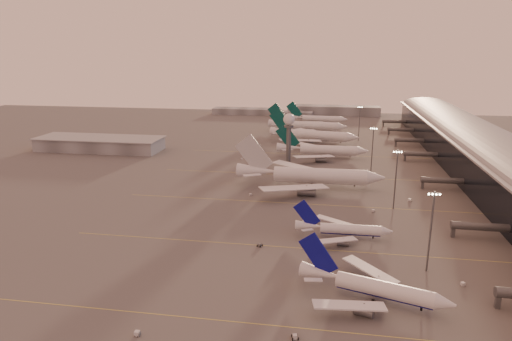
# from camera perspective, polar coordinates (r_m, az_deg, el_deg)

# --- Properties ---
(ground) EXTENTS (700.00, 700.00, 0.00)m
(ground) POSITION_cam_1_polar(r_m,az_deg,el_deg) (148.11, -2.46, -10.74)
(ground) COLOR #4C4A4A
(ground) RESTS_ON ground
(taxiway_markings) EXTENTS (180.00, 185.25, 0.02)m
(taxiway_markings) POSITION_cam_1_polar(r_m,az_deg,el_deg) (197.24, 9.51, -4.22)
(taxiway_markings) COLOR gold
(taxiway_markings) RESTS_ON ground
(terminal) EXTENTS (57.00, 362.00, 23.04)m
(terminal) POSITION_cam_1_polar(r_m,az_deg,el_deg) (259.11, 27.14, 1.37)
(terminal) COLOR black
(terminal) RESTS_ON ground
(hangar) EXTENTS (82.00, 27.00, 8.50)m
(hangar) POSITION_cam_1_polar(r_m,az_deg,el_deg) (314.03, -18.94, 3.20)
(hangar) COLOR slate
(hangar) RESTS_ON ground
(radar_tower) EXTENTS (6.40, 6.40, 31.10)m
(radar_tower) POSITION_cam_1_polar(r_m,az_deg,el_deg) (255.19, 4.13, 5.20)
(radar_tower) COLOR #4F5155
(radar_tower) RESTS_ON ground
(mast_a) EXTENTS (3.60, 0.56, 25.00)m
(mast_a) POSITION_cam_1_polar(r_m,az_deg,el_deg) (143.11, 21.02, -6.74)
(mast_a) COLOR #4F5155
(mast_a) RESTS_ON ground
(mast_b) EXTENTS (3.60, 0.56, 25.00)m
(mast_b) POSITION_cam_1_polar(r_m,az_deg,el_deg) (194.11, 17.08, -0.76)
(mast_b) COLOR #4F5155
(mast_b) RESTS_ON ground
(mast_c) EXTENTS (3.60, 0.56, 25.00)m
(mast_c) POSITION_cam_1_polar(r_m,az_deg,el_deg) (246.69, 14.34, 2.72)
(mast_c) COLOR #4F5155
(mast_c) RESTS_ON ground
(mast_d) EXTENTS (3.60, 0.56, 25.00)m
(mast_d) POSITION_cam_1_polar(r_m,az_deg,el_deg) (334.88, 12.80, 5.97)
(mast_d) COLOR #4F5155
(mast_d) RESTS_ON ground
(distant_horizon) EXTENTS (165.00, 37.50, 9.00)m
(distant_horizon) POSITION_cam_1_polar(r_m,az_deg,el_deg) (460.25, 6.22, 7.40)
(distant_horizon) COLOR slate
(distant_horizon) RESTS_ON ground
(narrowbody_near) EXTENTS (40.06, 31.46, 16.17)m
(narrowbody_near) POSITION_cam_1_polar(r_m,az_deg,el_deg) (127.18, 14.40, -14.20)
(narrowbody_near) COLOR silver
(narrowbody_near) RESTS_ON ground
(narrowbody_mid) EXTENTS (34.53, 27.59, 13.50)m
(narrowbody_mid) POSITION_cam_1_polar(r_m,az_deg,el_deg) (163.49, 10.85, -7.40)
(narrowbody_mid) COLOR silver
(narrowbody_mid) RESTS_ON ground
(widebody_white) EXTENTS (71.09, 57.00, 25.02)m
(widebody_white) POSITION_cam_1_polar(r_m,az_deg,el_deg) (218.81, 6.76, -0.99)
(widebody_white) COLOR silver
(widebody_white) RESTS_ON ground
(greentail_a) EXTENTS (56.09, 45.31, 20.38)m
(greentail_a) POSITION_cam_1_polar(r_m,az_deg,el_deg) (279.04, 8.30, 2.30)
(greentail_a) COLOR silver
(greentail_a) RESTS_ON ground
(greentail_b) EXTENTS (63.59, 50.89, 23.31)m
(greentail_b) POSITION_cam_1_polar(r_m,az_deg,el_deg) (322.68, 7.24, 4.16)
(greentail_b) COLOR silver
(greentail_b) RESTS_ON ground
(greentail_c) EXTENTS (62.87, 50.66, 22.82)m
(greentail_c) POSITION_cam_1_polar(r_m,az_deg,el_deg) (362.88, 6.46, 5.38)
(greentail_c) COLOR silver
(greentail_c) RESTS_ON ground
(greentail_d) EXTENTS (53.75, 43.37, 19.52)m
(greentail_d) POSITION_cam_1_polar(r_m,az_deg,el_deg) (404.80, 7.66, 6.25)
(greentail_d) COLOR silver
(greentail_d) RESTS_ON ground
(gsv_truck_a) EXTENTS (6.01, 2.32, 2.43)m
(gsv_truck_a) POSITION_cam_1_polar(r_m,az_deg,el_deg) (114.76, -14.43, -18.89)
(gsv_truck_a) COLOR silver
(gsv_truck_a) RESTS_ON ground
(gsv_tug_near) EXTENTS (2.91, 3.92, 1.00)m
(gsv_tug_near) POSITION_cam_1_polar(r_m,az_deg,el_deg) (111.38, 4.89, -20.02)
(gsv_tug_near) COLOR silver
(gsv_tug_near) RESTS_ON ground
(gsv_catering_a) EXTENTS (5.45, 4.09, 4.09)m
(gsv_catering_a) POSITION_cam_1_polar(r_m,az_deg,el_deg) (143.19, 24.57, -12.24)
(gsv_catering_a) COLOR silver
(gsv_catering_a) RESTS_ON ground
(gsv_tug_mid) EXTENTS (3.93, 3.24, 0.97)m
(gsv_tug_mid) POSITION_cam_1_polar(r_m,az_deg,el_deg) (154.92, 0.47, -9.32)
(gsv_tug_mid) COLOR #505254
(gsv_tug_mid) RESTS_ON ground
(gsv_truck_b) EXTENTS (5.26, 2.45, 2.05)m
(gsv_truck_b) POSITION_cam_1_polar(r_m,az_deg,el_deg) (191.74, 14.57, -4.76)
(gsv_truck_b) COLOR silver
(gsv_truck_b) RESTS_ON ground
(gsv_truck_c) EXTENTS (4.95, 4.82, 2.06)m
(gsv_truck_c) POSITION_cam_1_polar(r_m,az_deg,el_deg) (206.04, -0.60, -2.86)
(gsv_truck_c) COLOR silver
(gsv_truck_c) RESTS_ON ground
(gsv_catering_b) EXTENTS (5.72, 4.06, 4.29)m
(gsv_catering_b) POSITION_cam_1_polar(r_m,az_deg,el_deg) (208.89, 18.75, -3.12)
(gsv_catering_b) COLOR silver
(gsv_catering_b) RESTS_ON ground
(gsv_tug_far) EXTENTS (4.34, 4.57, 1.13)m
(gsv_tug_far) POSITION_cam_1_polar(r_m,az_deg,el_deg) (234.29, 4.65, -0.81)
(gsv_tug_far) COLOR silver
(gsv_tug_far) RESTS_ON ground
(gsv_truck_d) EXTENTS (3.54, 5.08, 1.94)m
(gsv_truck_d) POSITION_cam_1_polar(r_m,az_deg,el_deg) (272.66, -1.81, 1.59)
(gsv_truck_d) COLOR silver
(gsv_truck_d) RESTS_ON ground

